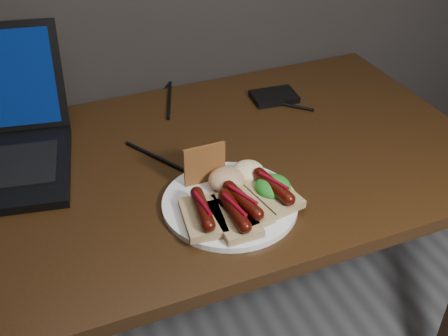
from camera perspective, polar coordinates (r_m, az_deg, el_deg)
desk at (r=1.24m, az=-5.77°, el=-3.52°), size 1.40×0.70×0.75m
hard_drive at (r=1.44m, az=5.11°, el=7.23°), size 0.12×0.09×0.02m
desk_cables at (r=1.31m, az=-8.48°, el=3.67°), size 0.84×0.43×0.01m
plate at (r=1.08m, az=0.61°, el=-3.62°), size 0.29×0.29×0.01m
bread_sausage_left at (r=1.02m, az=-2.19°, el=-4.65°), size 0.08×0.12×0.04m
bread_sausage_center at (r=1.04m, az=1.90°, el=-3.78°), size 0.09×0.13×0.04m
bread_sausage_right at (r=1.08m, az=5.02°, el=-2.32°), size 0.09×0.13×0.04m
bread_sausage_extra at (r=1.02m, az=1.06°, el=-4.83°), size 0.07×0.12×0.04m
crispbread at (r=1.10m, az=-1.98°, el=0.39°), size 0.09×0.01×0.08m
salad_greens at (r=1.08m, az=4.97°, el=-1.92°), size 0.07×0.07×0.04m
salsa_mound at (r=1.10m, az=0.27°, el=-1.18°), size 0.07×0.07×0.04m
coleslaw_mound at (r=1.12m, az=2.47°, el=-0.32°), size 0.06×0.06×0.04m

